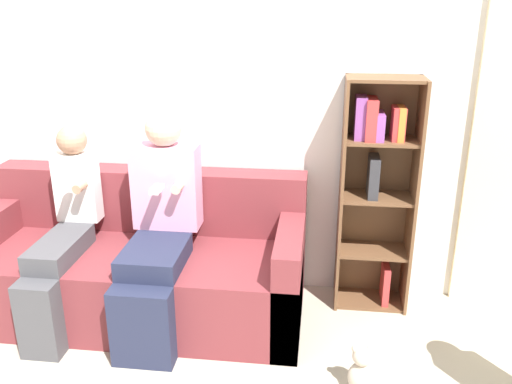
{
  "coord_description": "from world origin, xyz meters",
  "views": [
    {
      "loc": [
        0.97,
        -2.26,
        1.81
      ],
      "look_at": [
        0.62,
        0.54,
        0.78
      ],
      "focal_mm": 38.0,
      "sensor_mm": 36.0,
      "label": 1
    }
  ],
  "objects_px": {
    "adult_seated": "(159,224)",
    "child_seated": "(62,233)",
    "couch": "(141,267)",
    "teddy_bear": "(361,370)",
    "bookshelf": "(377,184)"
  },
  "relations": [
    {
      "from": "bookshelf",
      "to": "teddy_bear",
      "type": "distance_m",
      "value": 1.08
    },
    {
      "from": "adult_seated",
      "to": "child_seated",
      "type": "distance_m",
      "value": 0.56
    },
    {
      "from": "couch",
      "to": "teddy_bear",
      "type": "distance_m",
      "value": 1.4
    },
    {
      "from": "child_seated",
      "to": "couch",
      "type": "bearing_deg",
      "value": 21.93
    },
    {
      "from": "adult_seated",
      "to": "child_seated",
      "type": "xyz_separation_m",
      "value": [
        -0.55,
        -0.03,
        -0.07
      ]
    },
    {
      "from": "bookshelf",
      "to": "teddy_bear",
      "type": "xyz_separation_m",
      "value": [
        -0.1,
        -0.86,
        -0.65
      ]
    },
    {
      "from": "adult_seated",
      "to": "teddy_bear",
      "type": "distance_m",
      "value": 1.29
    },
    {
      "from": "couch",
      "to": "adult_seated",
      "type": "distance_m",
      "value": 0.4
    },
    {
      "from": "child_seated",
      "to": "teddy_bear",
      "type": "height_order",
      "value": "child_seated"
    },
    {
      "from": "child_seated",
      "to": "teddy_bear",
      "type": "distance_m",
      "value": 1.76
    },
    {
      "from": "couch",
      "to": "adult_seated",
      "type": "xyz_separation_m",
      "value": [
        0.17,
        -0.13,
        0.34
      ]
    },
    {
      "from": "couch",
      "to": "child_seated",
      "type": "bearing_deg",
      "value": -158.07
    },
    {
      "from": "couch",
      "to": "bookshelf",
      "type": "xyz_separation_m",
      "value": [
        1.37,
        0.29,
        0.48
      ]
    },
    {
      "from": "adult_seated",
      "to": "child_seated",
      "type": "relative_size",
      "value": 1.1
    },
    {
      "from": "couch",
      "to": "child_seated",
      "type": "height_order",
      "value": "child_seated"
    }
  ]
}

